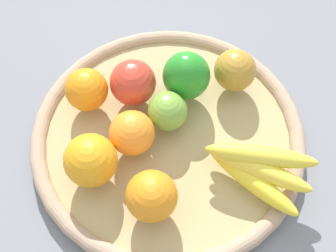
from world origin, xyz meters
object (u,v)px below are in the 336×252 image
at_px(bell_pepper, 186,76).
at_px(orange_2, 87,90).
at_px(orange_3, 91,160).
at_px(banana_bunch, 257,168).
at_px(apple_2, 133,83).
at_px(orange_1, 132,133).
at_px(apple_0, 235,70).
at_px(orange_0, 152,196).
at_px(apple_1, 169,111).

distance_m(bell_pepper, orange_2, 0.16).
height_order(bell_pepper, orange_3, bell_pepper).
distance_m(banana_bunch, apple_2, 0.24).
distance_m(orange_1, apple_0, 0.21).
xyz_separation_m(apple_2, orange_0, (0.03, -0.20, -0.00)).
relative_size(banana_bunch, apple_1, 2.68).
distance_m(apple_2, orange_1, 0.09).
bearing_deg(orange_2, apple_0, 7.30).
relative_size(orange_1, apple_0, 1.00).
xyz_separation_m(apple_0, orange_2, (-0.25, -0.03, -0.00)).
bearing_deg(apple_1, orange_0, -101.85).
xyz_separation_m(orange_1, orange_3, (-0.06, -0.05, 0.01)).
height_order(banana_bunch, apple_0, apple_0).
bearing_deg(apple_2, banana_bunch, -40.32).
height_order(bell_pepper, orange_2, bell_pepper).
xyz_separation_m(apple_0, apple_1, (-0.11, -0.08, -0.00)).
distance_m(banana_bunch, bell_pepper, 0.19).
distance_m(apple_2, orange_2, 0.08).
bearing_deg(apple_1, orange_2, 161.86).
relative_size(apple_2, apple_1, 1.19).
height_order(orange_0, apple_1, orange_0).
relative_size(orange_3, apple_1, 1.27).
xyz_separation_m(bell_pepper, orange_1, (-0.09, -0.10, -0.01)).
xyz_separation_m(apple_2, apple_1, (0.06, -0.05, -0.01)).
height_order(banana_bunch, apple_2, apple_2).
distance_m(orange_0, apple_1, 0.15).
bearing_deg(orange_3, apple_2, 66.28).
xyz_separation_m(orange_0, orange_3, (-0.09, 0.06, 0.00)).
height_order(apple_0, apple_1, apple_0).
xyz_separation_m(apple_2, apple_0, (0.17, 0.02, -0.00)).
bearing_deg(bell_pepper, orange_3, 49.99).
distance_m(bell_pepper, orange_3, 0.21).
bearing_deg(orange_0, apple_1, 78.15).
height_order(banana_bunch, bell_pepper, bell_pepper).
xyz_separation_m(bell_pepper, orange_2, (-0.16, -0.02, -0.01)).
bearing_deg(bell_pepper, orange_0, 79.12).
relative_size(bell_pepper, orange_3, 1.11).
bearing_deg(banana_bunch, orange_0, -164.63).
relative_size(apple_0, orange_2, 1.00).
bearing_deg(banana_bunch, bell_pepper, 120.87).
bearing_deg(orange_1, apple_2, 89.24).
height_order(orange_1, orange_2, same).
relative_size(orange_0, orange_3, 0.94).
height_order(bell_pepper, apple_0, bell_pepper).
height_order(orange_0, orange_2, orange_0).
bearing_deg(orange_3, banana_bunch, -3.59).
xyz_separation_m(bell_pepper, apple_0, (0.08, 0.02, -0.01)).
bearing_deg(orange_2, bell_pepper, 5.28).
bearing_deg(apple_2, bell_pepper, 3.82).
bearing_deg(bell_pepper, banana_bunch, 126.35).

